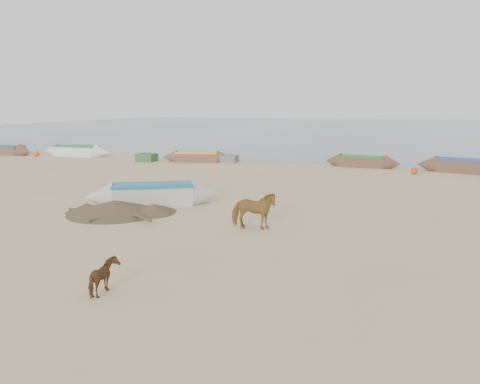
% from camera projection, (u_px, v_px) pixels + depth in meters
% --- Properties ---
extents(ground, '(140.00, 140.00, 0.00)m').
position_uv_depth(ground, '(201.00, 245.00, 14.73)').
color(ground, tan).
rests_on(ground, ground).
extents(sea, '(160.00, 160.00, 0.00)m').
position_uv_depth(sea, '(363.00, 128.00, 91.39)').
color(sea, slate).
rests_on(sea, ground).
extents(cow_adult, '(1.70, 0.95, 1.36)m').
position_uv_depth(cow_adult, '(253.00, 211.00, 16.50)').
color(cow_adult, olive).
rests_on(cow_adult, ground).
extents(calf_front, '(0.95, 0.91, 0.81)m').
position_uv_depth(calf_front, '(154.00, 197.00, 20.36)').
color(calf_front, brown).
rests_on(calf_front, ground).
extents(calf_right, '(1.00, 1.05, 0.81)m').
position_uv_depth(calf_right, '(105.00, 277.00, 10.86)').
color(calf_right, brown).
rests_on(calf_right, ground).
extents(near_canoe, '(5.86, 3.93, 0.95)m').
position_uv_depth(near_canoe, '(153.00, 194.00, 20.63)').
color(near_canoe, beige).
rests_on(near_canoe, ground).
extents(debris_pile, '(5.00, 5.00, 0.54)m').
position_uv_depth(debris_pile, '(114.00, 207.00, 19.06)').
color(debris_pile, brown).
rests_on(debris_pile, ground).
extents(waterline_canoes, '(61.07, 2.97, 0.92)m').
position_uv_depth(waterline_canoes, '(287.00, 159.00, 34.51)').
color(waterline_canoes, brown).
rests_on(waterline_canoes, ground).
extents(beach_clutter, '(47.71, 4.04, 0.64)m').
position_uv_depth(beach_clutter, '(368.00, 165.00, 32.01)').
color(beach_clutter, '#30642D').
rests_on(beach_clutter, ground).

